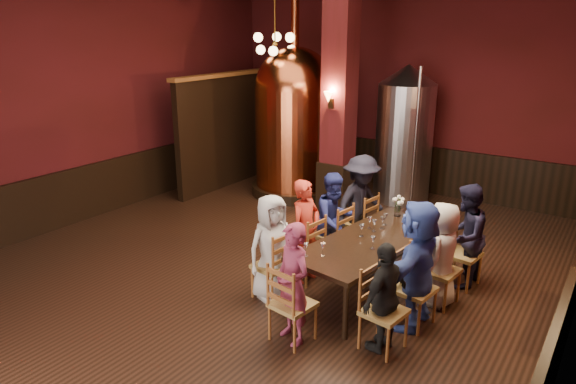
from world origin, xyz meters
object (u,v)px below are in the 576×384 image
Objects in this scene: copper_kettle at (295,120)px; person_0 at (272,248)px; dining_table at (371,244)px; person_2 at (334,220)px; rose_vase at (398,203)px; steel_vessel at (404,134)px; person_1 at (305,231)px.

person_0 is at bearing -60.04° from copper_kettle.
person_2 reaches higher than dining_table.
rose_vase is at bearing -32.20° from copper_kettle.
rose_vase is at bearing -30.10° from person_2.
steel_vessel is at bearing 114.48° from dining_table.
steel_vessel is at bearing 23.98° from copper_kettle.
person_1 reaches higher than dining_table.
person_1 is 0.34× the size of copper_kettle.
copper_kettle is 13.80× the size of rose_vase.
person_0 is 4.53× the size of rose_vase.
person_2 is 0.33× the size of copper_kettle.
person_2 is at bearing -83.81° from steel_vessel.
person_0 is 0.97× the size of person_1.
steel_vessel is at bearing 28.02° from person_2.
person_2 is (-0.80, 0.44, 0.03)m from dining_table.
copper_kettle is at bearing 144.71° from dining_table.
copper_kettle reaches higher than rose_vase.
rose_vase is (0.92, 1.89, 0.25)m from person_0.
dining_table is 1.76× the size of person_2.
dining_table is at bearing -43.06° from copper_kettle.
person_0 is 1.33m from person_2.
copper_kettle is (-3.21, 3.00, 0.89)m from dining_table.
person_0 is 0.99× the size of person_2.
person_2 is at bearing 158.78° from dining_table.
person_1 is 0.66m from person_2.
person_0 is at bearing -87.65° from steel_vessel.
person_2 is 3.62m from copper_kettle.
person_2 is 3.55m from steel_vessel.
person_1 is (-0.89, -0.21, 0.04)m from dining_table.
person_2 is at bearing 13.92° from person_0.
copper_kettle is at bearing 51.65° from person_0.
steel_vessel is (-0.38, 3.47, 0.65)m from person_2.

